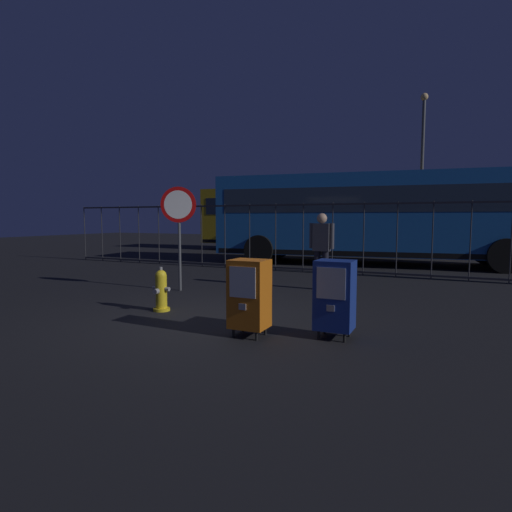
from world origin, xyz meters
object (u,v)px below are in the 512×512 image
(stop_sign, at_px, (179,216))
(newspaper_box_secondary, at_px, (335,295))
(pedestrian, at_px, (322,247))
(bus_far, at_px, (310,215))
(fire_hydrant, at_px, (161,290))
(newspaper_box_primary, at_px, (249,294))
(bus_near, at_px, (374,214))
(street_light_near_left, at_px, (422,162))

(stop_sign, bearing_deg, newspaper_box_secondary, -28.36)
(pedestrian, distance_m, bus_far, 10.84)
(fire_hydrant, distance_m, stop_sign, 2.33)
(stop_sign, bearing_deg, pedestrian, 27.30)
(newspaper_box_primary, relative_size, pedestrian, 0.61)
(bus_far, bearing_deg, pedestrian, -73.61)
(pedestrian, bearing_deg, stop_sign, -152.70)
(pedestrian, distance_m, bus_near, 5.67)
(bus_near, height_order, bus_far, same)
(pedestrian, bearing_deg, newspaper_box_primary, -87.95)
(fire_hydrant, distance_m, street_light_near_left, 15.02)
(street_light_near_left, bearing_deg, bus_near, -101.98)
(newspaper_box_secondary, bearing_deg, stop_sign, 151.64)
(stop_sign, distance_m, bus_near, 7.63)
(stop_sign, distance_m, bus_far, 11.68)
(fire_hydrant, xyz_separation_m, newspaper_box_secondary, (3.05, -0.35, 0.22))
(fire_hydrant, xyz_separation_m, pedestrian, (1.87, 3.18, 0.60))
(newspaper_box_secondary, height_order, stop_sign, stop_sign)
(fire_hydrant, xyz_separation_m, newspaper_box_primary, (2.01, -0.74, 0.22))
(fire_hydrant, height_order, bus_far, bus_far)
(pedestrian, xyz_separation_m, bus_near, (0.22, 5.62, 0.76))
(newspaper_box_primary, height_order, street_light_near_left, street_light_near_left)
(newspaper_box_secondary, distance_m, bus_far, 14.58)
(pedestrian, height_order, bus_far, bus_far)
(fire_hydrant, height_order, pedestrian, pedestrian)
(pedestrian, bearing_deg, street_light_near_left, 82.95)
(newspaper_box_secondary, distance_m, bus_near, 9.27)
(pedestrian, bearing_deg, newspaper_box_secondary, -71.49)
(fire_hydrant, bearing_deg, bus_far, 96.82)
(stop_sign, xyz_separation_m, bus_far, (-0.73, 11.65, 0.11))
(newspaper_box_primary, height_order, bus_far, bus_far)
(bus_near, bearing_deg, fire_hydrant, -110.35)
(stop_sign, height_order, bus_far, bus_far)
(newspaper_box_secondary, bearing_deg, bus_near, 96.02)
(fire_hydrant, distance_m, newspaper_box_secondary, 3.07)
(bus_far, bearing_deg, stop_sign, -88.73)
(newspaper_box_primary, bearing_deg, stop_sign, 139.01)
(street_light_near_left, bearing_deg, fire_hydrant, -102.82)
(stop_sign, distance_m, pedestrian, 3.15)
(fire_hydrant, bearing_deg, pedestrian, 59.57)
(bus_far, bearing_deg, newspaper_box_primary, -78.02)
(stop_sign, bearing_deg, bus_near, 67.21)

